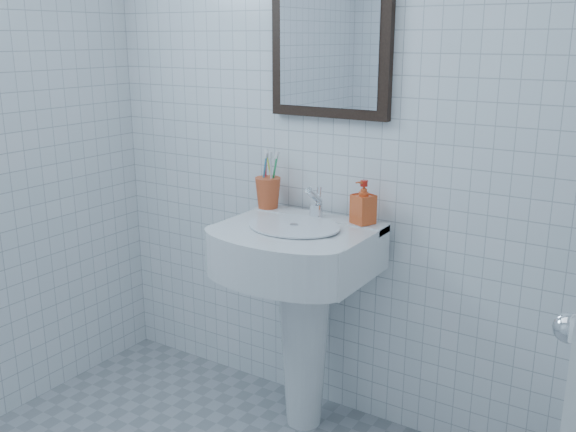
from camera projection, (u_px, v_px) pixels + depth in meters
The scene contains 6 objects.
wall_back at pixel (334, 114), 2.47m from camera, with size 2.20×0.02×2.50m, color white.
washbasin at pixel (301, 292), 2.49m from camera, with size 0.57×0.41×0.87m.
faucet at pixel (316, 205), 2.48m from camera, with size 0.05×0.11×0.13m.
toothbrush_cup at pixel (268, 193), 2.62m from camera, with size 0.10×0.10×0.13m, color #C74B25, non-canonical shape.
soap_dispenser at pixel (363, 202), 2.39m from camera, with size 0.07×0.08×0.16m, color red.
wall_mirror at pixel (330, 34), 2.38m from camera, with size 0.50×0.04×0.62m.
Camera 1 is at (1.19, -0.99, 1.54)m, focal length 40.00 mm.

